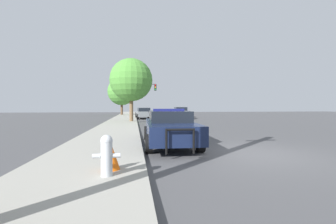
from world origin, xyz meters
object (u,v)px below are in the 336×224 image
traffic_light (141,93)px  tree_sidewalk_far (122,91)px  tree_sidewalk_mid (131,80)px  police_car (169,127)px  car_background_oncoming (181,112)px  fire_hydrant (107,154)px  traffic_cone (111,156)px  car_background_midblock (144,113)px

traffic_light → tree_sidewalk_far: bearing=111.5°
traffic_light → tree_sidewalk_mid: 9.51m
police_car → traffic_light: 22.80m
car_background_oncoming → tree_sidewalk_mid: size_ratio=0.71×
tree_sidewalk_mid → tree_sidewalk_far: bearing=96.1°
traffic_light → tree_sidewalk_mid: bearing=-97.8°
police_car → tree_sidewalk_mid: size_ratio=0.84×
fire_hydrant → tree_sidewalk_far: bearing=92.5°
tree_sidewalk_far → traffic_cone: tree_sidewalk_far is taller
car_background_oncoming → tree_sidewalk_mid: tree_sidewalk_mid is taller
car_background_midblock → police_car: bearing=-92.7°
traffic_light → tree_sidewalk_far: tree_sidewalk_far is taller
tree_sidewalk_mid → tree_sidewalk_far: tree_sidewalk_far is taller
traffic_light → fire_hydrant: bearing=-93.4°
car_background_oncoming → traffic_cone: (-7.18, -26.41, -0.34)m
traffic_light → traffic_cone: traffic_light is taller
police_car → car_background_midblock: 19.61m
tree_sidewalk_mid → fire_hydrant: bearing=-91.0°
fire_hydrant → traffic_light: (1.58, 26.92, 2.91)m
car_background_oncoming → police_car: bearing=79.3°
car_background_midblock → car_background_oncoming: car_background_oncoming is taller
police_car → car_background_oncoming: 23.19m
car_background_midblock → tree_sidewalk_mid: 7.39m
tree_sidewalk_far → traffic_cone: bearing=-87.4°
car_background_oncoming → tree_sidewalk_far: (-8.77, 8.00, 3.40)m
traffic_light → car_background_oncoming: (5.64, -0.04, -2.73)m
traffic_light → car_background_midblock: bearing=-86.7°
car_background_midblock → car_background_oncoming: (5.47, 2.98, 0.03)m
police_car → car_background_midblock: bearing=-87.3°
car_background_midblock → tree_sidewalk_mid: tree_sidewalk_mid is taller
fire_hydrant → tree_sidewalk_far: (-1.55, 34.88, 3.58)m
fire_hydrant → traffic_light: size_ratio=0.18×
car_background_midblock → tree_sidewalk_far: 11.96m
tree_sidewalk_mid → traffic_light: bearing=82.2°
police_car → traffic_light: (-0.41, 22.63, 2.76)m
tree_sidewalk_mid → traffic_cone: size_ratio=10.13×
tree_sidewalk_far → police_car: bearing=-83.4°
traffic_light → car_background_midblock: traffic_light is taller
fire_hydrant → traffic_cone: fire_hydrant is taller
police_car → fire_hydrant: 4.73m
tree_sidewalk_far → traffic_cone: (1.59, -34.40, -3.74)m
tree_sidewalk_mid → traffic_cone: bearing=-90.9°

